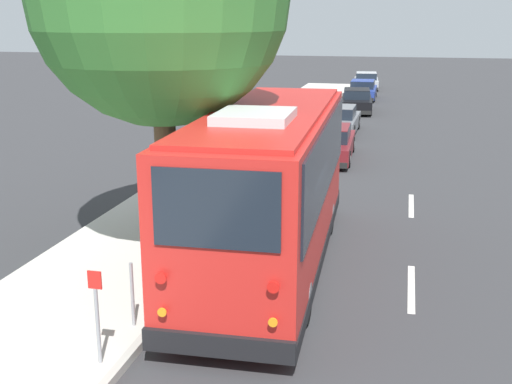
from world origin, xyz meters
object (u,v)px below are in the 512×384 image
Objects in this scene: sign_post_far at (132,294)px; parked_sedan_maroon at (329,144)px; parked_sedan_black at (356,101)px; parked_sedan_silver at (366,81)px; fire_hydrant at (261,171)px; sign_post_near at (97,316)px; shuttle_bus at (269,181)px; parked_sedan_gray at (338,121)px; parked_sedan_blue at (363,90)px.

parked_sedan_maroon is at bearing -6.02° from sign_post_far.
parked_sedan_silver is (12.21, 0.24, -0.03)m from parked_sedan_black.
sign_post_far is (-40.10, 1.31, 0.14)m from parked_sedan_silver.
parked_sedan_maroon reaches higher than fire_hydrant.
sign_post_near is at bearing 172.15° from parked_sedan_black.
shuttle_bus is 24.45m from parked_sedan_black.
sign_post_near is 1.85× the size of fire_hydrant.
parked_sedan_black is at bearing -3.18° from sign_post_far.
sign_post_far is (-20.53, 1.29, 0.13)m from parked_sedan_gray.
sign_post_near reaches higher than fire_hydrant.
parked_sedan_black is 5.95m from parked_sedan_blue.
parked_sedan_maroon is at bearing 175.26° from parked_sedan_black.
sign_post_near is (-29.16, 1.55, 0.31)m from parked_sedan_black.
fire_hydrant is at bearing 12.36° from shuttle_bus.
parked_sedan_maroon is 5.70m from parked_sedan_gray.
parked_sedan_black is (24.42, 0.07, -1.33)m from shuttle_bus.
parked_sedan_gray reaches higher than parked_sedan_silver.
sign_post_near reaches higher than parked_sedan_gray.
shuttle_bus is 2.03× the size of parked_sedan_blue.
parked_sedan_maroon is (11.36, 0.06, -1.35)m from shuttle_bus.
shuttle_bus is at bearing -18.90° from sign_post_near.
sign_post_far is (-27.89, 1.55, 0.11)m from parked_sedan_black.
parked_sedan_silver is (6.26, 0.17, 0.00)m from parked_sedan_blue.
parked_sedan_maroon is 1.04× the size of parked_sedan_blue.
parked_sedan_maroon reaches higher than parked_sedan_silver.
shuttle_bus reaches higher than parked_sedan_silver.
shuttle_bus is 5.11m from sign_post_near.
sign_post_near is (-35.10, 1.48, 0.34)m from parked_sedan_blue.
parked_sedan_silver is at bearing 0.26° from parked_sedan_gray.
parked_sedan_black is 3.13× the size of sign_post_near.
parked_sedan_maroon is 16.18m from sign_post_near.
shuttle_bus reaches higher than parked_sedan_black.
sign_post_near is at bearing 176.90° from parked_sedan_gray.
parked_sedan_gray is at bearing -7.27° from fire_hydrant.
parked_sedan_blue is at bearing -2.41° from sign_post_near.
parked_sedan_black reaches higher than parked_sedan_blue.
sign_post_near is (-21.79, 1.29, 0.33)m from parked_sedan_gray.
parked_sedan_black reaches higher than sign_post_far.
sign_post_near is (-41.37, 1.31, 0.34)m from parked_sedan_silver.
sign_post_far is at bearing -179.74° from fire_hydrant.
sign_post_near reaches higher than sign_post_far.
parked_sedan_maroon is at bearing -18.54° from fire_hydrant.
parked_sedan_silver is (36.63, 0.32, -1.36)m from shuttle_bus.
parked_sedan_black is 29.20m from sign_post_near.
parked_sedan_silver is 5.37× the size of fire_hydrant.
sign_post_near is at bearing 174.05° from parked_sedan_silver.
parked_sedan_gray is 2.97× the size of sign_post_near.
parked_sedan_gray is 5.49× the size of fire_hydrant.
parked_sedan_blue is 23.85m from fire_hydrant.
shuttle_bus is 2.06× the size of parked_sedan_silver.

